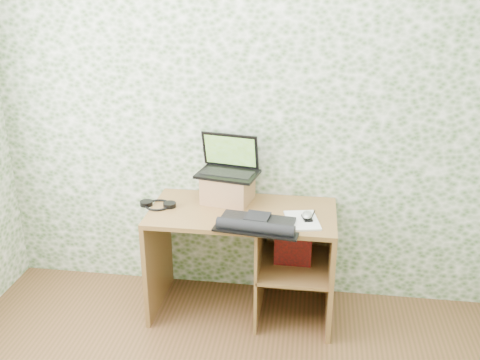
% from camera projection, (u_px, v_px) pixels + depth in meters
% --- Properties ---
extents(wall_back, '(3.50, 0.00, 3.50)m').
position_uv_depth(wall_back, '(249.00, 116.00, 3.53)').
color(wall_back, white).
rests_on(wall_back, ground).
extents(desk, '(1.20, 0.60, 0.75)m').
position_uv_depth(desk, '(255.00, 246.00, 3.56)').
color(desk, brown).
rests_on(desk, floor).
extents(riser, '(0.35, 0.31, 0.18)m').
position_uv_depth(riser, '(228.00, 188.00, 3.56)').
color(riser, '#A07147').
rests_on(riser, desk).
extents(laptop, '(0.43, 0.34, 0.26)m').
position_uv_depth(laptop, '(229.00, 164.00, 3.54)').
color(laptop, black).
rests_on(laptop, riser).
extents(keyboard, '(0.52, 0.32, 0.07)m').
position_uv_depth(keyboard, '(256.00, 224.00, 3.21)').
color(keyboard, black).
rests_on(keyboard, desk).
extents(headphones, '(0.24, 0.18, 0.03)m').
position_uv_depth(headphones, '(158.00, 205.00, 3.51)').
color(headphones, black).
rests_on(headphones, desk).
extents(notepad, '(0.24, 0.31, 0.01)m').
position_uv_depth(notepad, '(302.00, 220.00, 3.30)').
color(notepad, silver).
rests_on(notepad, desk).
extents(mouse, '(0.09, 0.11, 0.03)m').
position_uv_depth(mouse, '(307.00, 216.00, 3.30)').
color(mouse, '#B6B6B9').
rests_on(mouse, notepad).
extents(pen, '(0.03, 0.13, 0.01)m').
position_uv_depth(pen, '(313.00, 214.00, 3.35)').
color(pen, black).
rests_on(pen, notepad).
extents(red_box, '(0.24, 0.08, 0.29)m').
position_uv_depth(red_box, '(293.00, 244.00, 3.48)').
color(red_box, '#9A100E').
rests_on(red_box, desk).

